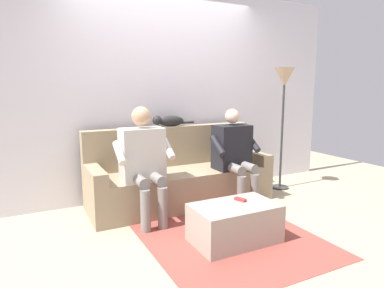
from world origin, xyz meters
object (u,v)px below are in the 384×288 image
object	(u,v)px
couch	(180,178)
cat_on_backrest	(168,121)
person_right_seated	(144,158)
floor_lamp	(284,88)
remote_red	(240,199)
coffee_table	(235,223)
person_left_seated	(234,151)

from	to	relation	value
couch	cat_on_backrest	distance (m)	0.72
couch	cat_on_backrest	world-z (taller)	cat_on_backrest
person_right_seated	cat_on_backrest	bearing A→B (deg)	-132.41
couch	floor_lamp	size ratio (longest dim) A/B	1.32
person_right_seated	remote_red	xyz separation A→B (m)	(-0.67, 0.78, -0.31)
coffee_table	cat_on_backrest	world-z (taller)	cat_on_backrest
remote_red	person_right_seated	bearing A→B (deg)	19.61
coffee_table	remote_red	size ratio (longest dim) A/B	6.91
couch	remote_red	size ratio (longest dim) A/B	19.55
person_left_seated	cat_on_backrest	distance (m)	0.89
coffee_table	remote_red	bearing A→B (deg)	-147.52
cat_on_backrest	person_left_seated	bearing A→B (deg)	137.33
coffee_table	floor_lamp	size ratio (longest dim) A/B	0.47
person_left_seated	floor_lamp	size ratio (longest dim) A/B	0.69
remote_red	person_left_seated	bearing A→B (deg)	-50.70
coffee_table	person_right_seated	distance (m)	1.14
couch	floor_lamp	distance (m)	1.85
couch	coffee_table	size ratio (longest dim) A/B	2.83
person_left_seated	person_right_seated	world-z (taller)	person_right_seated
person_left_seated	couch	bearing A→B (deg)	-29.80
coffee_table	person_left_seated	distance (m)	1.13
coffee_table	remote_red	world-z (taller)	remote_red
remote_red	floor_lamp	xyz separation A→B (m)	(-1.40, -1.03, 1.02)
coffee_table	cat_on_backrest	xyz separation A→B (m)	(0.04, -1.42, 0.81)
cat_on_backrest	remote_red	bearing A→B (deg)	96.21
person_left_seated	remote_red	world-z (taller)	person_left_seated
person_left_seated	person_right_seated	distance (m)	1.12
couch	person_right_seated	world-z (taller)	person_right_seated
person_left_seated	remote_red	distance (m)	0.96
person_right_seated	coffee_table	bearing A→B (deg)	123.46
remote_red	coffee_table	bearing A→B (deg)	101.74
person_left_seated	cat_on_backrest	bearing A→B (deg)	-42.67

